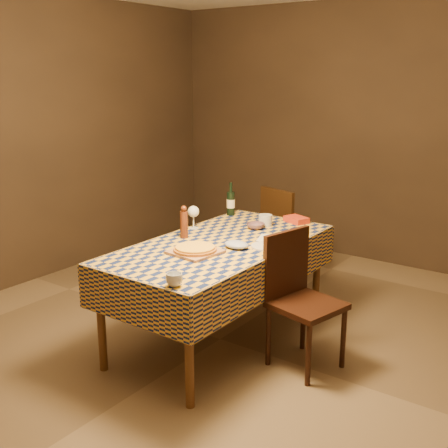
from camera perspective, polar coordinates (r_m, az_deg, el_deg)
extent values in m
plane|color=brown|center=(4.37, -0.39, -11.61)|extent=(5.00, 5.00, 0.00)
cube|color=#34271D|center=(6.13, 13.67, 8.93)|extent=(4.50, 0.10, 2.70)
cube|color=#34271D|center=(5.57, -19.64, 7.90)|extent=(0.10, 5.00, 2.70)
cylinder|color=brown|center=(3.89, -12.39, -9.40)|extent=(0.06, 0.06, 0.75)
cylinder|color=brown|center=(3.41, -3.55, -12.72)|extent=(0.06, 0.06, 0.75)
cylinder|color=brown|center=(5.06, 1.67, -3.23)|extent=(0.06, 0.06, 0.75)
cylinder|color=brown|center=(4.70, 9.40, -4.89)|extent=(0.06, 0.06, 0.75)
cube|color=brown|center=(4.09, -0.41, -2.31)|extent=(0.90, 1.80, 0.03)
cube|color=olive|center=(4.08, -0.41, -2.04)|extent=(0.92, 1.82, 0.02)
cube|color=olive|center=(3.48, -9.41, -7.83)|extent=(0.94, 0.01, 0.30)
cube|color=olive|center=(4.86, 5.97, -1.04)|extent=(0.94, 0.01, 0.30)
cube|color=olive|center=(4.40, -5.30, -2.74)|extent=(0.01, 1.84, 0.30)
cube|color=olive|center=(3.89, 5.16, -5.19)|extent=(0.01, 1.84, 0.30)
cube|color=#AA7750|center=(3.85, -2.95, -2.85)|extent=(0.33, 0.33, 0.02)
cylinder|color=#A45F1B|center=(3.84, -2.95, -2.59)|extent=(0.37, 0.37, 0.02)
cylinder|color=gold|center=(3.84, -2.95, -2.38)|extent=(0.34, 0.34, 0.01)
cylinder|color=#4B2211|center=(4.19, -4.08, -0.06)|extent=(0.07, 0.07, 0.20)
sphere|color=#4B2211|center=(4.16, -4.11, 1.59)|extent=(0.04, 0.04, 0.04)
imported|color=#614652|center=(4.45, 3.23, -0.21)|extent=(0.19, 0.19, 0.04)
cylinder|color=silver|center=(4.46, -3.10, -0.41)|extent=(0.08, 0.08, 0.01)
cylinder|color=silver|center=(4.45, -3.11, 0.16)|extent=(0.01, 0.01, 0.09)
sphere|color=silver|center=(4.43, -3.13, 1.27)|extent=(0.09, 0.09, 0.09)
ellipsoid|color=#3C0709|center=(4.43, -3.13, 1.14)|extent=(0.06, 0.06, 0.04)
cylinder|color=black|center=(4.86, 0.69, 2.10)|extent=(0.09, 0.09, 0.20)
cylinder|color=black|center=(4.83, 0.70, 3.76)|extent=(0.03, 0.03, 0.08)
cylinder|color=beige|center=(4.86, 0.69, 2.10)|extent=(0.09, 0.09, 0.07)
cylinder|color=silver|center=(4.53, 4.23, 0.38)|extent=(0.14, 0.14, 0.09)
cube|color=red|center=(4.67, 7.37, 0.45)|extent=(0.22, 0.19, 0.05)
cylinder|color=silver|center=(3.99, 4.41, -2.28)|extent=(0.29, 0.29, 0.01)
imported|color=silver|center=(3.27, -5.07, -5.66)|extent=(0.12, 0.12, 0.08)
cube|color=silver|center=(4.19, 5.30, -1.49)|extent=(0.31, 0.28, 0.00)
ellipsoid|color=#9CA9C8|center=(3.95, 1.27, -2.10)|extent=(0.21, 0.17, 0.05)
cube|color=black|center=(5.44, 6.84, -1.17)|extent=(0.52, 0.52, 0.04)
cube|color=black|center=(5.24, 5.37, 1.08)|extent=(0.41, 0.15, 0.46)
cylinder|color=black|center=(5.52, 9.41, -3.59)|extent=(0.04, 0.04, 0.43)
cylinder|color=black|center=(5.76, 6.78, -2.71)|extent=(0.04, 0.04, 0.43)
cylinder|color=black|center=(5.27, 6.74, -4.39)|extent=(0.04, 0.04, 0.43)
cylinder|color=black|center=(5.52, 4.11, -3.42)|extent=(0.04, 0.04, 0.43)
cube|color=black|center=(3.86, 8.43, -8.18)|extent=(0.50, 0.50, 0.04)
cube|color=black|center=(3.89, 6.34, -3.95)|extent=(0.13, 0.42, 0.46)
cylinder|color=black|center=(3.73, 8.58, -13.04)|extent=(0.04, 0.04, 0.43)
cylinder|color=black|center=(3.98, 12.02, -11.29)|extent=(0.04, 0.04, 0.43)
cylinder|color=black|center=(3.94, 4.53, -11.28)|extent=(0.04, 0.04, 0.43)
cylinder|color=black|center=(4.18, 8.05, -9.76)|extent=(0.04, 0.04, 0.43)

